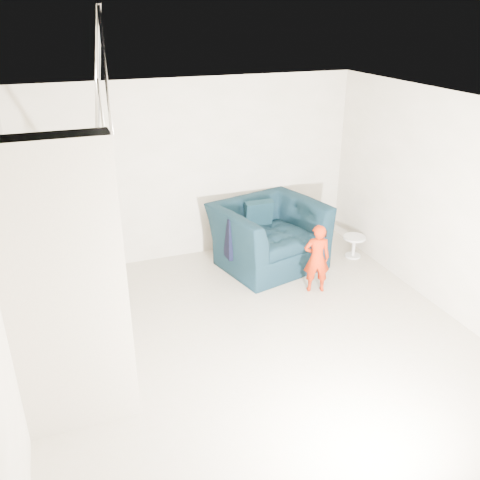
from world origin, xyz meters
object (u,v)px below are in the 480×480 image
toddler (317,258)px  staircase (67,286)px  side_table (354,243)px  armchair (269,235)px

toddler → staircase: bearing=25.8°
toddler → staircase: 3.25m
toddler → side_table: toddler is taller
armchair → side_table: size_ratio=4.29×
armchair → side_table: armchair is taller
toddler → armchair: bearing=-55.6°
staircase → armchair: bearing=26.2°
armchair → staircase: 3.26m
toddler → staircase: size_ratio=0.27×
armchair → staircase: size_ratio=0.41×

